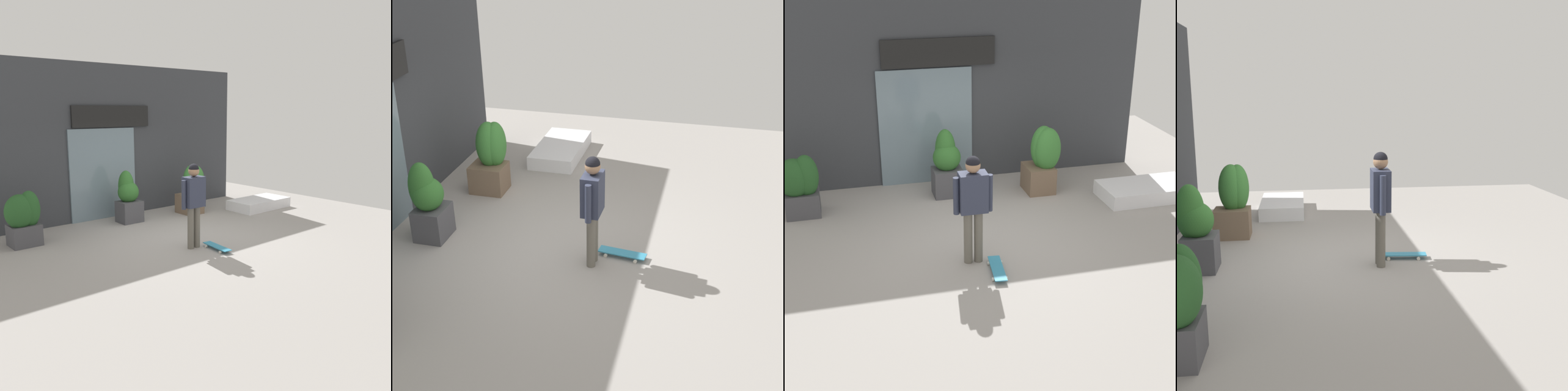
% 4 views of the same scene
% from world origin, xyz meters
% --- Properties ---
extents(ground_plane, '(12.00, 12.00, 0.00)m').
position_xyz_m(ground_plane, '(0.00, 0.00, 0.00)').
color(ground_plane, '#9E9993').
extents(skateboarder, '(0.59, 0.27, 1.71)m').
position_xyz_m(skateboarder, '(-0.31, -0.75, 1.05)').
color(skateboarder, '#666056').
rests_on(skateboarder, ground_plane).
extents(skateboard, '(0.29, 0.74, 0.08)m').
position_xyz_m(skateboard, '(-0.05, -1.15, 0.06)').
color(skateboard, teal).
rests_on(skateboard, ground_plane).
extents(planter_box_left, '(0.64, 0.62, 1.31)m').
position_xyz_m(planter_box_left, '(1.65, 1.59, 0.68)').
color(planter_box_left, brown).
rests_on(planter_box_left, ground_plane).
extents(planter_box_right, '(0.71, 0.57, 1.14)m').
position_xyz_m(planter_box_right, '(-2.84, 1.59, 0.61)').
color(planter_box_right, '#47474C').
rests_on(planter_box_right, ground_plane).
extents(planter_box_mid, '(0.56, 0.55, 1.28)m').
position_xyz_m(planter_box_mid, '(-0.17, 1.91, 0.62)').
color(planter_box_mid, '#47474C').
rests_on(planter_box_mid, ground_plane).
extents(snow_ledge, '(1.73, 0.90, 0.27)m').
position_xyz_m(snow_ledge, '(3.45, 0.81, 0.14)').
color(snow_ledge, white).
rests_on(snow_ledge, ground_plane).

